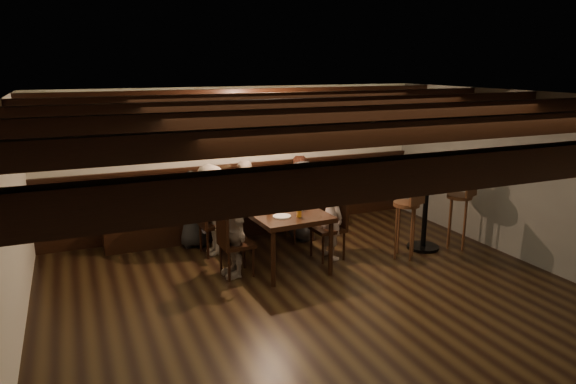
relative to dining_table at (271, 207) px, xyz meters
name	(u,v)px	position (x,y,z in m)	size (l,w,h in m)	color
room	(250,184)	(-0.25, 0.16, 0.33)	(7.00, 7.00, 7.00)	black
dining_table	(271,207)	(0.00, 0.00, 0.00)	(1.08, 2.20, 0.81)	black
chair_left_near	(214,235)	(-0.74, 0.41, -0.45)	(0.46, 0.46, 0.96)	black
chair_left_far	(235,255)	(-0.70, -0.49, -0.46)	(0.44, 0.44, 0.91)	black
chair_right_near	(300,223)	(0.69, 0.49, -0.47)	(0.43, 0.43, 0.89)	black
chair_right_far	(329,239)	(0.74, -0.41, -0.45)	(0.45, 0.45, 0.94)	black
person_bench_left	(193,209)	(-0.94, 0.85, -0.15)	(0.58, 0.38, 1.19)	#232325
person_bench_centre	(244,198)	(-0.05, 1.05, -0.10)	(0.46, 0.31, 1.27)	gray
person_bench_right	(298,193)	(0.85, 0.94, -0.10)	(0.62, 0.49, 1.28)	#53291C
person_left_near	(211,210)	(-0.77, 0.41, -0.06)	(0.87, 0.50, 1.35)	gray
person_left_far	(233,231)	(-0.73, -0.49, -0.11)	(0.74, 0.31, 1.26)	gray
person_right_near	(302,201)	(0.73, 0.49, -0.10)	(0.63, 0.41, 1.28)	#272629
person_right_far	(331,215)	(0.77, -0.41, -0.09)	(0.47, 0.31, 1.30)	gray
pint_a	(235,190)	(-0.32, 0.68, 0.14)	(0.07, 0.07, 0.14)	#BF7219
pint_b	(268,187)	(0.22, 0.66, 0.14)	(0.07, 0.07, 0.14)	#BF7219
pint_c	(249,199)	(-0.30, 0.08, 0.14)	(0.07, 0.07, 0.14)	#BF7219
pint_d	(283,193)	(0.29, 0.22, 0.14)	(0.07, 0.07, 0.14)	silver
pint_e	(269,208)	(-0.20, -0.46, 0.14)	(0.07, 0.07, 0.14)	#BF7219
pint_f	(300,206)	(0.23, -0.54, 0.14)	(0.07, 0.07, 0.14)	silver
pint_g	(299,212)	(0.09, -0.80, 0.14)	(0.07, 0.07, 0.14)	#BF7219
plate_near	(282,216)	(-0.11, -0.71, 0.07)	(0.24, 0.24, 0.01)	white
plate_far	(291,206)	(0.20, -0.29, 0.07)	(0.24, 0.24, 0.01)	white
condiment_caddy	(272,200)	(0.00, -0.05, 0.13)	(0.15, 0.10, 0.12)	black
candle	(270,196)	(0.10, 0.31, 0.09)	(0.05, 0.05, 0.05)	beige
high_top_table	(426,200)	(2.26, -0.64, 0.03)	(0.66, 0.66, 1.17)	black
bar_stool_left	(405,229)	(1.76, -0.85, -0.30)	(0.40, 0.42, 1.18)	#331E10
bar_stool_right	(458,220)	(2.76, -0.80, -0.30)	(0.41, 0.43, 1.18)	#331E10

